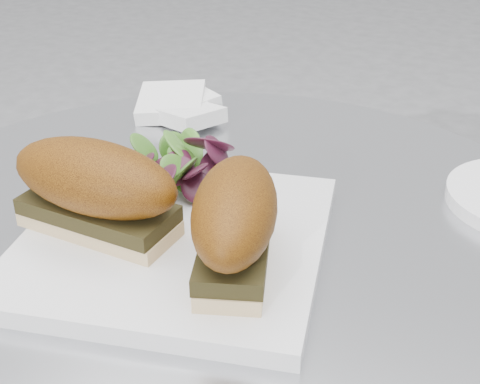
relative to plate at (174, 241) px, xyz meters
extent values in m
cylinder|color=#B2B4B9|center=(0.02, 0.04, -0.02)|extent=(0.70, 0.70, 0.02)
cube|color=white|center=(0.00, 0.00, 0.00)|extent=(0.31, 0.31, 0.02)
cube|color=beige|center=(-0.06, -0.02, 0.01)|extent=(0.14, 0.06, 0.01)
cube|color=black|center=(-0.06, -0.02, 0.03)|extent=(0.13, 0.06, 0.01)
ellipsoid|color=#6E3D0A|center=(-0.06, -0.02, 0.06)|extent=(0.16, 0.07, 0.06)
cube|color=beige|center=(0.07, -0.02, 0.01)|extent=(0.09, 0.13, 0.01)
cube|color=black|center=(0.07, -0.02, 0.03)|extent=(0.09, 0.13, 0.01)
ellipsoid|color=#6E3D0A|center=(0.07, -0.02, 0.06)|extent=(0.11, 0.16, 0.06)
camera|label=1|loc=(0.26, -0.40, 0.32)|focal=50.00mm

